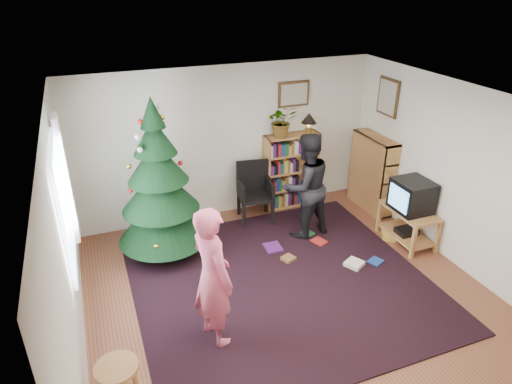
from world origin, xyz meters
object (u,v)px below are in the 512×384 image
object	(u,v)px
picture_right	(388,97)
stool	(118,378)
christmas_tree	(160,193)
crt_tv	(412,196)
bookshelf_right	(372,172)
tv_stand	(408,223)
potted_plant	(282,121)
table_lamp	(309,119)
person_by_chair	(306,186)
armchair	(253,189)
bookshelf_back	(291,170)
picture_back	(294,94)
person_standing	(212,277)

from	to	relation	value
picture_right	stool	distance (m)	5.63
christmas_tree	crt_tv	bearing A→B (deg)	-16.54
picture_right	bookshelf_right	xyz separation A→B (m)	(-0.14, -0.01, -1.29)
tv_stand	stool	distance (m)	4.70
potted_plant	picture_right	bearing A→B (deg)	-20.35
table_lamp	picture_right	bearing A→B (deg)	-28.41
tv_stand	table_lamp	distance (m)	2.31
picture_right	person_by_chair	distance (m)	2.02
armchair	christmas_tree	bearing A→B (deg)	-152.34
stool	table_lamp	distance (m)	5.03
bookshelf_right	potted_plant	size ratio (longest dim) A/B	2.48
christmas_tree	table_lamp	size ratio (longest dim) A/B	6.85
bookshelf_back	stool	distance (m)	4.71
person_by_chair	potted_plant	distance (m)	1.25
picture_back	crt_tv	size ratio (longest dim) A/B	1.02
table_lamp	crt_tv	bearing A→B (deg)	-64.92
bookshelf_back	bookshelf_right	xyz separation A→B (m)	(1.26, -0.60, 0.00)
crt_tv	person_standing	distance (m)	3.44
tv_stand	christmas_tree	bearing A→B (deg)	163.47
bookshelf_back	stool	size ratio (longest dim) A/B	1.99
crt_tv	picture_back	bearing A→B (deg)	119.14
tv_stand	bookshelf_right	bearing A→B (deg)	84.18
christmas_tree	person_standing	size ratio (longest dim) A/B	1.41
christmas_tree	tv_stand	distance (m)	3.72
armchair	stool	world-z (taller)	armchair
bookshelf_right	tv_stand	world-z (taller)	bookshelf_right
person_by_chair	potted_plant	size ratio (longest dim) A/B	3.18
picture_right	tv_stand	xyz separation A→B (m)	(-0.26, -1.19, -1.63)
armchair	crt_tv	bearing A→B (deg)	-30.28
tv_stand	picture_back	bearing A→B (deg)	119.20
picture_right	table_lamp	xyz separation A→B (m)	(-1.09, 0.59, -0.42)
christmas_tree	bookshelf_back	size ratio (longest dim) A/B	1.81
tv_stand	person_standing	size ratio (longest dim) A/B	0.54
tv_stand	person_by_chair	world-z (taller)	person_by_chair
bookshelf_back	crt_tv	bearing A→B (deg)	-57.52
person_by_chair	potted_plant	xyz separation A→B (m)	(0.04, 1.01, 0.73)
bookshelf_right	stool	bearing A→B (deg)	121.42
picture_back	picture_right	bearing A→B (deg)	-28.69
crt_tv	bookshelf_back	bearing A→B (deg)	122.48
tv_stand	potted_plant	xyz separation A→B (m)	(-1.34, 1.78, 1.24)
bookshelf_back	person_standing	distance (m)	3.46
picture_back	person_standing	bearing A→B (deg)	-128.74
tv_stand	person_by_chair	size ratio (longest dim) A/B	0.54
christmas_tree	armchair	distance (m)	1.74
picture_back	picture_right	xyz separation A→B (m)	(1.33, -0.73, 0.00)
bookshelf_right	person_by_chair	world-z (taller)	person_by_chair
picture_back	person_standing	world-z (taller)	picture_back
picture_back	armchair	distance (m)	1.69
bookshelf_back	tv_stand	xyz separation A→B (m)	(1.14, -1.78, -0.34)
table_lamp	bookshelf_right	bearing A→B (deg)	-32.19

